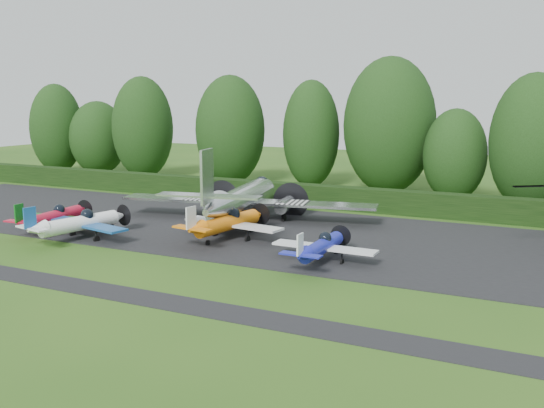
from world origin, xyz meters
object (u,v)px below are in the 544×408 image
at_px(light_plane_white, 80,223).
at_px(light_plane_blue, 322,246).
at_px(light_plane_red, 54,217).
at_px(light_plane_orange, 228,223).
at_px(transport_plane, 241,200).

relative_size(light_plane_white, light_plane_blue, 1.16).
bearing_deg(light_plane_red, light_plane_orange, 17.48).
distance_m(light_plane_orange, light_plane_blue, 8.39).
distance_m(light_plane_red, light_plane_blue, 20.81).
bearing_deg(light_plane_blue, light_plane_white, -175.04).
distance_m(light_plane_white, light_plane_orange, 10.18).
bearing_deg(light_plane_orange, light_plane_white, -162.65).
bearing_deg(light_plane_blue, light_plane_orange, 160.40).
height_order(light_plane_red, light_plane_orange, light_plane_orange).
height_order(light_plane_orange, light_plane_blue, light_plane_orange).
xyz_separation_m(transport_plane, light_plane_orange, (1.95, -5.40, -0.62)).
height_order(light_plane_red, light_plane_white, light_plane_white).
relative_size(transport_plane, light_plane_white, 2.65).
bearing_deg(transport_plane, light_plane_orange, -58.90).
distance_m(transport_plane, light_plane_orange, 5.78).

